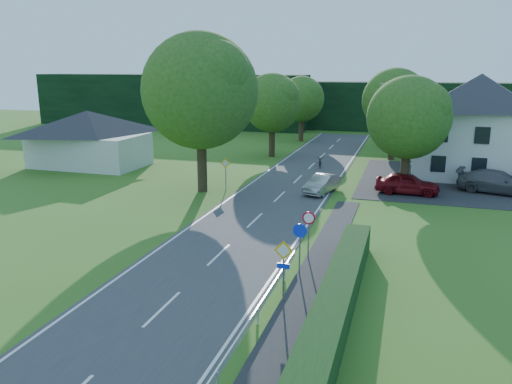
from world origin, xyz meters
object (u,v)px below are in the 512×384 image
(motorcycle, at_px, (320,162))
(streetlight, at_px, (402,130))
(parked_car_silver_a, at_px, (435,164))
(parked_car_red, at_px, (407,183))
(moving_car, at_px, (322,184))
(parked_car_grey, at_px, (498,182))
(parasol, at_px, (426,167))

(motorcycle, bearing_deg, streetlight, -48.40)
(parked_car_silver_a, bearing_deg, parked_car_red, 139.44)
(moving_car, relative_size, parked_car_grey, 0.71)
(parked_car_red, bearing_deg, parked_car_silver_a, -12.51)
(moving_car, height_order, parked_car_silver_a, parked_car_silver_a)
(moving_car, xyz_separation_m, parasol, (7.43, 6.71, 0.43))
(parasol, bearing_deg, parked_car_grey, -30.28)
(streetlight, xyz_separation_m, motorcycle, (-7.16, 5.47, -3.90))
(parked_car_red, xyz_separation_m, parked_car_grey, (6.38, 2.25, 0.04))
(parked_car_grey, bearing_deg, moving_car, 121.14)
(motorcycle, height_order, parked_car_grey, parked_car_grey)
(parked_car_silver_a, bearing_deg, parked_car_grey, -176.42)
(parked_car_silver_a, height_order, parasol, parasol)
(streetlight, distance_m, parasol, 4.80)
(parked_car_grey, height_order, parasol, parasol)
(moving_car, xyz_separation_m, parked_car_grey, (12.42, 3.79, 0.16))
(parked_car_red, xyz_separation_m, parked_car_silver_a, (2.26, 9.27, -0.10))
(parked_car_grey, bearing_deg, motorcycle, 82.62)
(streetlight, xyz_separation_m, moving_car, (-5.36, -3.94, -3.76))
(parasol, bearing_deg, moving_car, -137.94)
(moving_car, bearing_deg, parked_car_red, 28.81)
(moving_car, relative_size, motorcycle, 2.03)
(parked_car_silver_a, xyz_separation_m, parked_car_grey, (4.12, -7.02, 0.15))
(motorcycle, distance_m, parked_car_grey, 15.29)
(moving_car, relative_size, parasol, 1.66)
(motorcycle, xyz_separation_m, parked_car_red, (7.83, -7.86, 0.26))
(parked_car_red, height_order, parked_car_grey, parked_car_grey)
(motorcycle, xyz_separation_m, parked_car_grey, (14.22, -5.61, 0.30))
(streetlight, distance_m, parked_car_red, 4.41)
(parked_car_red, bearing_deg, streetlight, 16.95)
(streetlight, distance_m, parked_car_grey, 7.93)
(parked_car_red, relative_size, parked_car_grey, 0.81)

